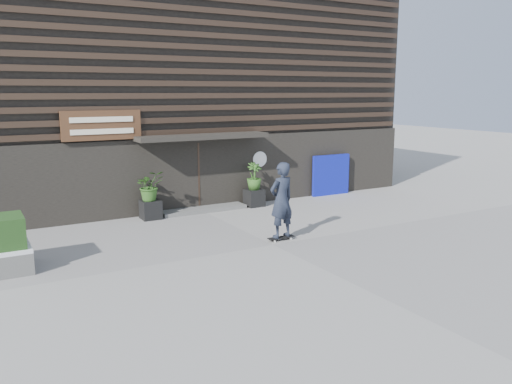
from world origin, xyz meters
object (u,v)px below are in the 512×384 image
planter_pot_left (151,210)px  blue_tarp (331,175)px  skateboarder (282,200)px  planter_pot_right (254,198)px

planter_pot_left → blue_tarp: (7.43, 0.30, 0.49)m
skateboarder → blue_tarp: bearing=41.0°
planter_pot_right → planter_pot_left: bearing=180.0°
planter_pot_left → skateboarder: (2.32, -4.14, 0.83)m
planter_pot_left → skateboarder: size_ratio=0.28×
planter_pot_right → blue_tarp: blue_tarp is taller
planter_pot_left → planter_pot_right: (3.80, 0.00, 0.00)m
planter_pot_right → blue_tarp: size_ratio=0.36×
planter_pot_left → blue_tarp: blue_tarp is taller
planter_pot_right → skateboarder: (-1.48, -4.14, 0.83)m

